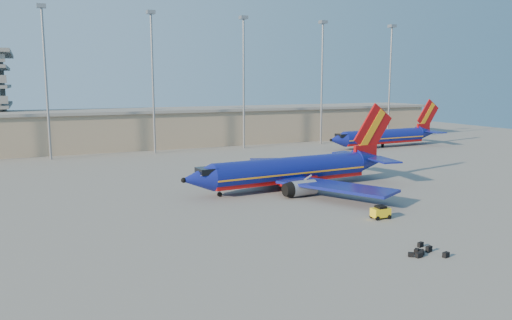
% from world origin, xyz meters
% --- Properties ---
extents(ground, '(220.00, 220.00, 0.00)m').
position_xyz_m(ground, '(0.00, 0.00, 0.00)').
color(ground, slate).
rests_on(ground, ground).
extents(terminal_building, '(122.00, 16.00, 8.50)m').
position_xyz_m(terminal_building, '(10.00, 58.00, 4.32)').
color(terminal_building, gray).
rests_on(terminal_building, ground).
extents(light_mast_row, '(101.60, 1.60, 28.65)m').
position_xyz_m(light_mast_row, '(5.00, 46.00, 17.55)').
color(light_mast_row, gray).
rests_on(light_mast_row, ground).
extents(aircraft_main, '(33.82, 32.46, 11.45)m').
position_xyz_m(aircraft_main, '(4.77, 3.98, 2.44)').
color(aircraft_main, navy).
rests_on(aircraft_main, ground).
extents(aircraft_second, '(31.41, 12.22, 10.63)m').
position_xyz_m(aircraft_second, '(44.81, 34.24, 2.44)').
color(aircraft_second, navy).
rests_on(aircraft_second, ground).
extents(baggage_tug, '(2.03, 1.27, 1.43)m').
position_xyz_m(baggage_tug, '(5.52, -13.80, 0.75)').
color(baggage_tug, yellow).
rests_on(baggage_tug, ground).
extents(luggage_pile, '(3.16, 3.41, 0.53)m').
position_xyz_m(luggage_pile, '(1.78, -24.40, 0.22)').
color(luggage_pile, black).
rests_on(luggage_pile, ground).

